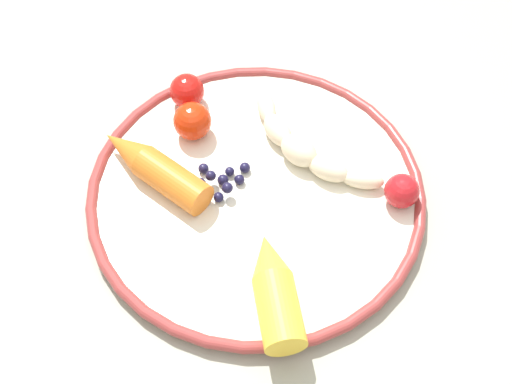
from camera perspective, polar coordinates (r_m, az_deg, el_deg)
The scene contains 9 objects.
dining_table at distance 0.80m, azimuth 1.91°, elevation -6.63°, with size 1.09×0.88×0.77m.
plate at distance 0.73m, azimuth 0.00°, elevation -0.13°, with size 0.35×0.35×0.02m.
banana at distance 0.74m, azimuth 3.93°, elevation 3.61°, with size 0.17×0.10×0.03m.
carrot_orange at distance 0.73m, azimuth -8.35°, elevation 2.01°, with size 0.13×0.10×0.04m.
carrot_yellow at distance 0.65m, azimuth 1.52°, elevation -7.90°, with size 0.12×0.06×0.04m.
blueberry_pile at distance 0.73m, azimuth -2.77°, elevation 1.07°, with size 0.05×0.06×0.02m.
tomato_near at distance 0.76m, azimuth -5.20°, elevation 5.76°, with size 0.04×0.04×0.04m, color red.
tomato_mid at distance 0.79m, azimuth -5.64°, elevation 8.17°, with size 0.04×0.04×0.04m, color red.
tomato_far at distance 0.72m, azimuth 11.76°, elevation 0.08°, with size 0.04×0.04×0.04m, color red.
Camera 1 is at (0.34, -0.14, 1.39)m, focal length 49.23 mm.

